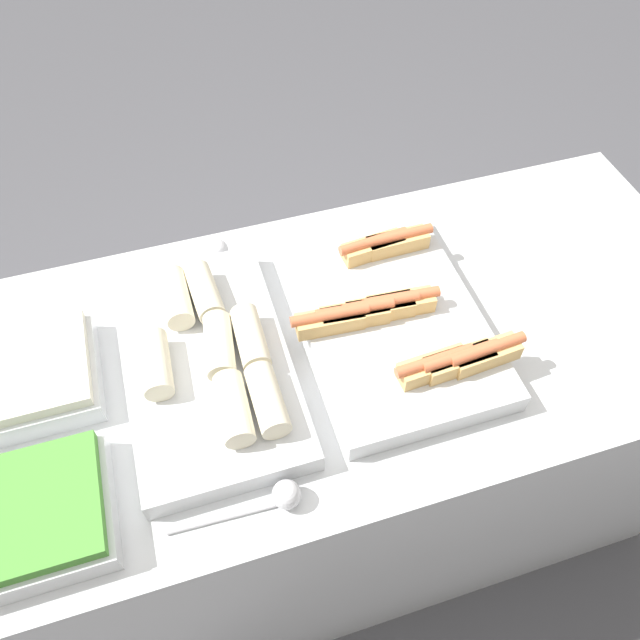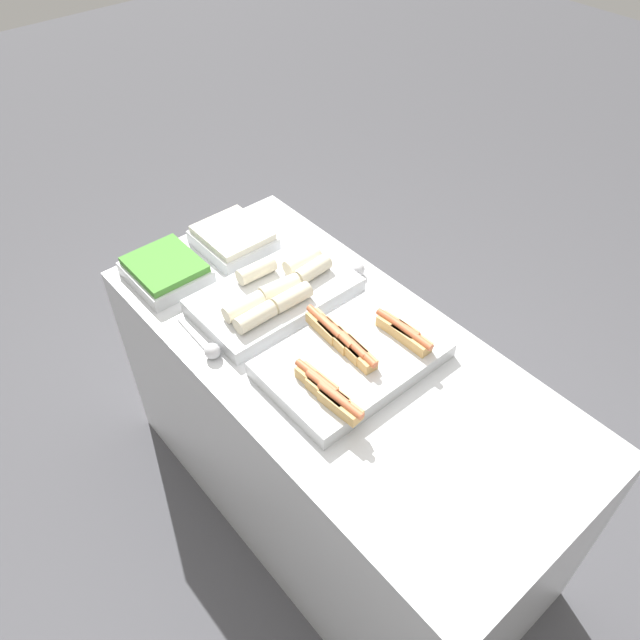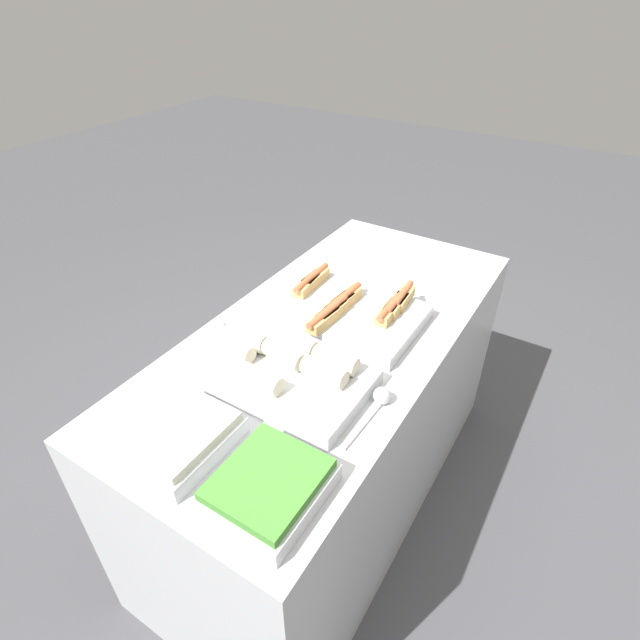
{
  "view_description": "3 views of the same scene",
  "coord_description": "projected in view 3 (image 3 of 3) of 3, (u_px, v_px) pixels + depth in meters",
  "views": [
    {
      "loc": [
        -0.3,
        -0.7,
        1.9
      ],
      "look_at": [
        -0.08,
        0.0,
        0.95
      ],
      "focal_mm": 35.0,
      "sensor_mm": 36.0,
      "label": 1
    },
    {
      "loc": [
        0.95,
        -0.88,
        2.27
      ],
      "look_at": [
        -0.08,
        0.0,
        0.95
      ],
      "focal_mm": 35.0,
      "sensor_mm": 36.0,
      "label": 2
    },
    {
      "loc": [
        -1.17,
        -0.68,
        1.86
      ],
      "look_at": [
        -0.08,
        0.0,
        0.95
      ],
      "focal_mm": 28.0,
      "sensor_mm": 36.0,
      "label": 3
    }
  ],
  "objects": [
    {
      "name": "serving_spoon_near",
      "position": [
        380.0,
        399.0,
        1.37
      ],
      "size": [
        0.23,
        0.05,
        0.05
      ],
      "color": "silver",
      "rests_on": "counter"
    },
    {
      "name": "tray_side_front",
      "position": [
        269.0,
        486.0,
        1.13
      ],
      "size": [
        0.26,
        0.23,
        0.07
      ],
      "color": "silver",
      "rests_on": "counter"
    },
    {
      "name": "tray_wraps",
      "position": [
        279.0,
        369.0,
        1.45
      ],
      "size": [
        0.31,
        0.53,
        0.1
      ],
      "color": "silver",
      "rests_on": "counter"
    },
    {
      "name": "counter",
      "position": [
        331.0,
        418.0,
        1.93
      ],
      "size": [
        1.63,
        0.75,
        0.87
      ],
      "color": "silver",
      "rests_on": "ground_plane"
    },
    {
      "name": "serving_spoon_far",
      "position": [
        217.0,
        331.0,
        1.63
      ],
      "size": [
        0.24,
        0.05,
        0.05
      ],
      "color": "silver",
      "rests_on": "counter"
    },
    {
      "name": "ground_plane",
      "position": [
        329.0,
        488.0,
        2.18
      ],
      "size": [
        12.0,
        12.0,
        0.0
      ],
      "primitive_type": "plane",
      "color": "#4C4C51"
    },
    {
      "name": "tray_hotdogs",
      "position": [
        344.0,
        309.0,
        1.71
      ],
      "size": [
        0.41,
        0.52,
        0.1
      ],
      "color": "silver",
      "rests_on": "counter"
    },
    {
      "name": "tray_side_back",
      "position": [
        179.0,
        436.0,
        1.25
      ],
      "size": [
        0.26,
        0.23,
        0.07
      ],
      "color": "silver",
      "rests_on": "counter"
    }
  ]
}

